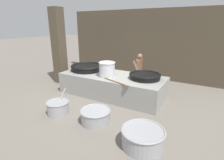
{
  "coord_description": "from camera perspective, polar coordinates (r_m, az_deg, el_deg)",
  "views": [
    {
      "loc": [
        3.08,
        -5.41,
        2.58
      ],
      "look_at": [
        0.0,
        0.0,
        0.59
      ],
      "focal_mm": 28.0,
      "sensor_mm": 36.0,
      "label": 1
    }
  ],
  "objects": [
    {
      "name": "cook",
      "position": [
        7.13,
        8.81,
        3.08
      ],
      "size": [
        0.38,
        0.57,
        1.48
      ],
      "rotation": [
        0.0,
        0.0,
        3.29
      ],
      "color": "brown",
      "rests_on": "ground_plane"
    },
    {
      "name": "support_pillar",
      "position": [
        8.21,
        -16.96,
        10.39
      ],
      "size": [
        0.46,
        0.46,
        3.27
      ],
      "primitive_type": "cube",
      "color": "#4C4233",
      "rests_on": "ground_plane"
    },
    {
      "name": "prep_bowl_meat",
      "position": [
        4.87,
        -5.42,
        -11.49
      ],
      "size": [
        0.83,
        0.83,
        0.38
      ],
      "color": "#9E9EA3",
      "rests_on": "ground_plane"
    },
    {
      "name": "stock_pot",
      "position": [
        6.23,
        -1.63,
        3.59
      ],
      "size": [
        0.6,
        0.6,
        0.53
      ],
      "color": "silver",
      "rests_on": "hearth_platform"
    },
    {
      "name": "ground_plane",
      "position": [
        6.74,
        -0.0,
        -4.77
      ],
      "size": [
        60.0,
        60.0,
        0.0
      ],
      "primitive_type": "plane",
      "color": "slate"
    },
    {
      "name": "giant_wok_near",
      "position": [
        7.18,
        -8.22,
        4.12
      ],
      "size": [
        1.29,
        1.29,
        0.24
      ],
      "color": "black",
      "rests_on": "hearth_platform"
    },
    {
      "name": "prep_bowl_vegetables",
      "position": [
        5.51,
        -17.22,
        -8.48
      ],
      "size": [
        0.66,
        0.85,
        0.65
      ],
      "color": "#9E9EA3",
      "rests_on": "ground_plane"
    },
    {
      "name": "back_wall",
      "position": [
        8.97,
        9.59,
        11.46
      ],
      "size": [
        7.89,
        0.24,
        3.27
      ],
      "primitive_type": "cube",
      "color": "#4C4233",
      "rests_on": "ground_plane"
    },
    {
      "name": "giant_wok_far",
      "position": [
        6.12,
        10.68,
        1.36
      ],
      "size": [
        1.09,
        1.09,
        0.19
      ],
      "color": "black",
      "rests_on": "hearth_platform"
    },
    {
      "name": "hearth_platform",
      "position": [
        6.6,
        -0.0,
        -1.62
      ],
      "size": [
        3.88,
        1.57,
        0.78
      ],
      "color": "gray",
      "rests_on": "ground_plane"
    },
    {
      "name": "stirring_paddle",
      "position": [
        5.61,
        1.62,
        -0.72
      ],
      "size": [
        1.08,
        0.42,
        0.04
      ],
      "rotation": [
        0.0,
        0.0,
        -0.32
      ],
      "color": "brown",
      "rests_on": "hearth_platform"
    },
    {
      "name": "prep_bowl_extra",
      "position": [
        4.07,
        10.01,
        -17.86
      ],
      "size": [
        0.97,
        0.97,
        0.42
      ],
      "color": "#9E9EA3",
      "rests_on": "ground_plane"
    }
  ]
}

